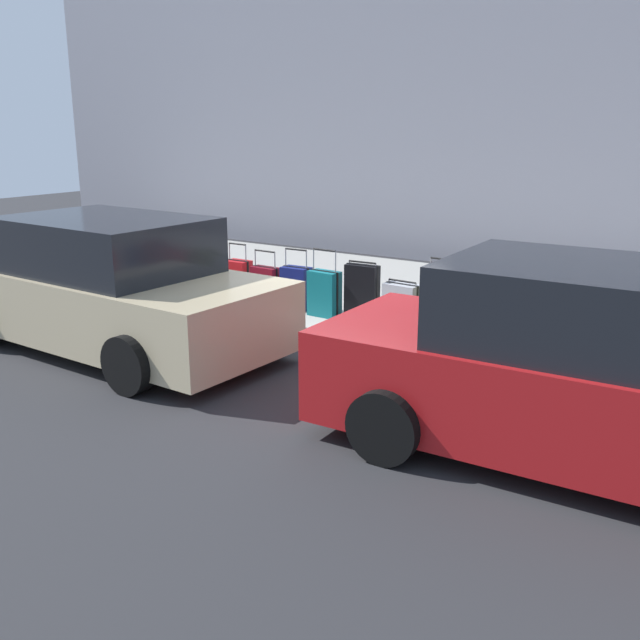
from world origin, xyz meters
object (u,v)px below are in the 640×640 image
at_px(fire_hydrant, 168,263).
at_px(bollard_post, 134,266).
at_px(suitcase_black_5, 362,293).
at_px(suitcase_maroon_1, 527,320).
at_px(suitcase_teal_6, 324,293).
at_px(suitcase_silver_4, 402,305).
at_px(parked_car_beige_1, 109,288).
at_px(suitcase_navy_0, 578,334).
at_px(suitcase_olive_10, 216,274).
at_px(suitcase_navy_7, 296,288).
at_px(suitcase_olive_3, 444,308).
at_px(suitcase_red_2, 482,317).
at_px(suitcase_maroon_8, 265,286).
at_px(suitcase_red_9, 238,280).
at_px(parked_car_red_0, 591,373).

height_order(fire_hydrant, bollard_post, fire_hydrant).
relative_size(suitcase_black_5, bollard_post, 1.27).
distance_m(suitcase_maroon_1, suitcase_black_5, 2.26).
xyz_separation_m(suitcase_teal_6, bollard_post, (3.69, 0.09, 0.01)).
bearing_deg(fire_hydrant, bollard_post, 13.21).
relative_size(suitcase_silver_4, suitcase_black_5, 0.76).
bearing_deg(parked_car_beige_1, suitcase_navy_0, -154.24).
height_order(suitcase_navy_0, suitcase_teal_6, suitcase_teal_6).
bearing_deg(parked_car_beige_1, fire_hydrant, -59.99).
bearing_deg(suitcase_olive_10, suitcase_silver_4, -179.75).
xyz_separation_m(suitcase_navy_7, parked_car_beige_1, (1.13, 2.41, 0.32)).
bearing_deg(suitcase_olive_3, suitcase_red_2, 169.59).
bearing_deg(suitcase_teal_6, suitcase_olive_10, -2.81).
height_order(suitcase_black_5, fire_hydrant, suitcase_black_5).
height_order(suitcase_red_2, suitcase_black_5, suitcase_red_2).
height_order(suitcase_teal_6, suitcase_maroon_8, suitcase_teal_6).
bearing_deg(bollard_post, suitcase_red_2, -178.91).
distance_m(suitcase_olive_3, bollard_post, 5.43).
xyz_separation_m(suitcase_black_5, fire_hydrant, (3.61, 0.00, 0.02)).
bearing_deg(suitcase_olive_3, parked_car_beige_1, 35.81).
bearing_deg(suitcase_maroon_8, suitcase_olive_3, -178.50).
xyz_separation_m(suitcase_red_9, bollard_post, (2.10, 0.14, 0.02)).
xyz_separation_m(suitcase_silver_4, parked_car_red_0, (-2.97, 2.44, 0.36)).
bearing_deg(suitcase_olive_10, suitcase_teal_6, 177.19).
xyz_separation_m(suitcase_olive_10, parked_car_red_0, (-6.18, 2.43, 0.30)).
bearing_deg(suitcase_silver_4, suitcase_red_2, 175.61).
bearing_deg(suitcase_olive_3, suitcase_black_5, 3.02).
height_order(suitcase_red_9, bollard_post, suitcase_red_9).
xyz_separation_m(suitcase_navy_0, suitcase_navy_7, (3.94, 0.04, 0.05)).
relative_size(fire_hydrant, parked_car_beige_1, 0.17).
relative_size(parked_car_red_0, parked_car_beige_1, 0.97).
bearing_deg(suitcase_maroon_1, suitcase_silver_4, -1.58).
relative_size(suitcase_black_5, fire_hydrant, 1.06).
distance_m(suitcase_red_2, suitcase_olive_3, 0.56).
xyz_separation_m(fire_hydrant, parked_car_red_0, (-7.16, 2.39, 0.23)).
distance_m(suitcase_olive_3, suitcase_silver_4, 0.60).
relative_size(suitcase_maroon_1, suitcase_silver_4, 1.43).
distance_m(suitcase_red_9, fire_hydrant, 1.47).
bearing_deg(suitcase_black_5, suitcase_olive_3, -176.98).
xyz_separation_m(suitcase_red_9, fire_hydrant, (1.46, -0.01, 0.10)).
distance_m(suitcase_teal_6, suitcase_navy_7, 0.54).
xyz_separation_m(suitcase_teal_6, suitcase_olive_10, (2.08, -0.10, 0.02)).
bearing_deg(suitcase_olive_3, suitcase_maroon_1, 176.85).
bearing_deg(fire_hydrant, suitcase_red_2, 179.61).
height_order(suitcase_navy_7, parked_car_red_0, parked_car_red_0).
xyz_separation_m(suitcase_navy_0, suitcase_red_9, (4.99, 0.06, 0.04)).
height_order(suitcase_red_2, bollard_post, suitcase_red_2).
bearing_deg(suitcase_olive_10, suitcase_navy_0, -179.80).
relative_size(suitcase_silver_4, suitcase_olive_10, 0.85).
xyz_separation_m(suitcase_navy_0, suitcase_maroon_8, (4.48, 0.07, 0.02)).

